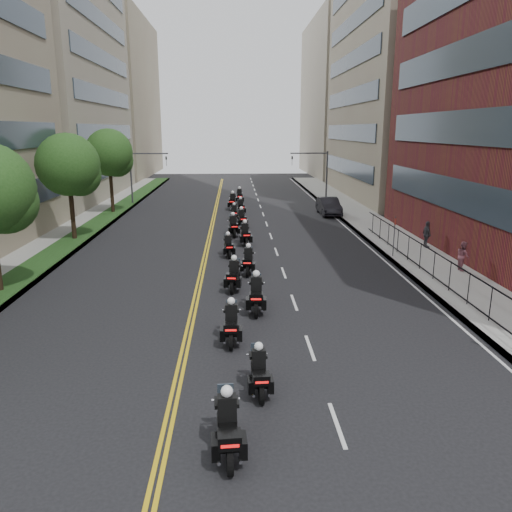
{
  "coord_description": "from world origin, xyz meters",
  "views": [
    {
      "loc": [
        0.43,
        -12.04,
        7.9
      ],
      "look_at": [
        1.53,
        12.81,
        1.56
      ],
      "focal_mm": 35.0,
      "sensor_mm": 36.0,
      "label": 1
    }
  ],
  "objects": [
    {
      "name": "iron_fence",
      "position": [
        11.0,
        12.0,
        0.9
      ],
      "size": [
        0.05,
        28.0,
        1.5
      ],
      "color": "black",
      "rests_on": "sidewalk_right"
    },
    {
      "name": "ground",
      "position": [
        0.0,
        0.0,
        0.0
      ],
      "size": [
        160.0,
        160.0,
        0.0
      ],
      "primitive_type": "plane",
      "color": "black",
      "rests_on": "ground"
    },
    {
      "name": "pedestrian_c",
      "position": [
        13.34,
        20.17,
        1.04
      ],
      "size": [
        0.5,
        1.07,
        1.79
      ],
      "primitive_type": "imported",
      "rotation": [
        0.0,
        0.0,
        1.63
      ],
      "color": "#3E3E45",
      "rests_on": "sidewalk_right"
    },
    {
      "name": "motorcycle_0",
      "position": [
        0.21,
        -1.11,
        0.71
      ],
      "size": [
        0.62,
        2.44,
        1.8
      ],
      "rotation": [
        0.0,
        0.0,
        0.07
      ],
      "color": "black",
      "rests_on": "ground"
    },
    {
      "name": "motorcycle_13",
      "position": [
        1.03,
        41.95,
        0.74
      ],
      "size": [
        0.59,
        2.55,
        1.88
      ],
      "rotation": [
        0.0,
        0.0,
        0.03
      ],
      "color": "black",
      "rests_on": "ground"
    },
    {
      "name": "motorcycle_12",
      "position": [
        0.29,
        38.07,
        0.74
      ],
      "size": [
        0.67,
        2.55,
        1.88
      ],
      "rotation": [
        0.0,
        0.0,
        -0.08
      ],
      "color": "black",
      "rests_on": "ground"
    },
    {
      "name": "street_trees",
      "position": [
        -11.05,
        18.61,
        5.13
      ],
      "size": [
        4.4,
        38.4,
        7.98
      ],
      "color": "#302115",
      "rests_on": "ground"
    },
    {
      "name": "building_right_tan",
      "position": [
        21.48,
        48.0,
        15.0
      ],
      "size": [
        15.11,
        28.0,
        30.0
      ],
      "color": "gray",
      "rests_on": "ground"
    },
    {
      "name": "motorcycle_5",
      "position": [
        1.19,
        14.96,
        0.68
      ],
      "size": [
        0.63,
        2.33,
        1.72
      ],
      "rotation": [
        0.0,
        0.0,
        -0.09
      ],
      "color": "black",
      "rests_on": "ground"
    },
    {
      "name": "building_right_far",
      "position": [
        21.5,
        78.0,
        13.0
      ],
      "size": [
        15.0,
        28.0,
        26.0
      ],
      "primitive_type": "cube",
      "color": "gray",
      "rests_on": "ground"
    },
    {
      "name": "motorcycle_1",
      "position": [
        1.14,
        1.88,
        0.63
      ],
      "size": [
        0.52,
        2.17,
        1.6
      ],
      "rotation": [
        0.0,
        0.0,
        0.05
      ],
      "color": "black",
      "rests_on": "ground"
    },
    {
      "name": "parked_sedan",
      "position": [
        9.4,
        34.52,
        0.81
      ],
      "size": [
        1.79,
        4.94,
        1.62
      ],
      "primitive_type": "imported",
      "rotation": [
        0.0,
        0.0,
        0.02
      ],
      "color": "black",
      "rests_on": "ground"
    },
    {
      "name": "sidewalk_right",
      "position": [
        12.0,
        25.0,
        0.07
      ],
      "size": [
        4.0,
        90.0,
        0.15
      ],
      "primitive_type": "cube",
      "color": "gray",
      "rests_on": "ground"
    },
    {
      "name": "motorcycle_2",
      "position": [
        0.28,
        5.69,
        0.69
      ],
      "size": [
        0.54,
        2.35,
        1.74
      ],
      "rotation": [
        0.0,
        0.0,
        -0.01
      ],
      "color": "black",
      "rests_on": "ground"
    },
    {
      "name": "motorcycle_7",
      "position": [
        1.18,
        22.09,
        0.71
      ],
      "size": [
        0.65,
        2.43,
        1.79
      ],
      "rotation": [
        0.0,
        0.0,
        0.08
      ],
      "color": "black",
      "rests_on": "ground"
    },
    {
      "name": "traffic_signal_left",
      "position": [
        -9.54,
        42.0,
        3.7
      ],
      "size": [
        4.09,
        0.2,
        5.6
      ],
      "color": "#3F3F44",
      "rests_on": "ground"
    },
    {
      "name": "motorcycle_9",
      "position": [
        1.04,
        28.42,
        0.69
      ],
      "size": [
        0.72,
        2.37,
        1.75
      ],
      "rotation": [
        0.0,
        0.0,
        0.13
      ],
      "color": "black",
      "rests_on": "ground"
    },
    {
      "name": "motorcycle_6",
      "position": [
        0.04,
        18.89,
        0.63
      ],
      "size": [
        0.61,
        2.16,
        1.59
      ],
      "rotation": [
        0.0,
        0.0,
        0.11
      ],
      "color": "black",
      "rests_on": "ground"
    },
    {
      "name": "pedestrian_b",
      "position": [
        13.28,
        14.59,
        0.98
      ],
      "size": [
        0.65,
        0.83,
        1.66
      ],
      "primitive_type": "imported",
      "rotation": [
        0.0,
        0.0,
        1.54
      ],
      "color": "#914F5D",
      "rests_on": "sidewalk_right"
    },
    {
      "name": "motorcycle_4",
      "position": [
        0.38,
        12.09,
        0.7
      ],
      "size": [
        0.7,
        2.4,
        1.77
      ],
      "rotation": [
        0.0,
        0.0,
        -0.12
      ],
      "color": "black",
      "rests_on": "ground"
    },
    {
      "name": "building_left_mid",
      "position": [
        -21.98,
        48.0,
        17.0
      ],
      "size": [
        16.11,
        28.0,
        34.0
      ],
      "color": "gray",
      "rests_on": "ground"
    },
    {
      "name": "motorcycle_11",
      "position": [
        1.06,
        34.77,
        0.68
      ],
      "size": [
        0.65,
        2.35,
        1.73
      ],
      "rotation": [
        0.0,
        0.0,
        0.1
      ],
      "color": "black",
      "rests_on": "ground"
    },
    {
      "name": "motorcycle_8",
      "position": [
        0.35,
        25.19,
        0.72
      ],
      "size": [
        0.68,
        2.45,
        1.81
      ],
      "rotation": [
        0.0,
        0.0,
        0.1
      ],
      "color": "black",
      "rests_on": "ground"
    },
    {
      "name": "traffic_signal_right",
      "position": [
        9.54,
        42.0,
        3.7
      ],
      "size": [
        4.09,
        0.2,
        5.6
      ],
      "color": "#3F3F44",
      "rests_on": "ground"
    },
    {
      "name": "grass_strip",
      "position": [
        -11.2,
        25.0,
        0.17
      ],
      "size": [
        2.0,
        90.0,
        0.04
      ],
      "primitive_type": "cube",
      "color": "#1B3915",
      "rests_on": "sidewalk_left"
    },
    {
      "name": "building_left_far",
      "position": [
        -22.0,
        78.0,
        13.0
      ],
      "size": [
        16.0,
        28.0,
        26.0
      ],
      "primitive_type": "cube",
      "color": "gray",
      "rests_on": "ground"
    },
    {
      "name": "motorcycle_10",
      "position": [
        0.44,
        31.83,
        0.63
      ],
      "size": [
        0.51,
        2.16,
        1.59
      ],
      "rotation": [
        0.0,
        0.0,
        0.04
      ],
      "color": "black",
      "rests_on": "ground"
    },
    {
      "name": "motorcycle_3",
      "position": [
        1.37,
        8.92,
        0.74
      ],
      "size": [
        0.62,
        2.53,
        1.87
      ],
      "rotation": [
        0.0,
        0.0,
        -0.05
      ],
      "color": "black",
      "rests_on": "ground"
    },
    {
      "name": "sidewalk_left",
      "position": [
        -12.0,
        25.0,
        0.07
      ],
      "size": [
        4.0,
        90.0,
        0.15
      ],
      "primitive_type": "cube",
      "color": "gray",
      "rests_on": "ground"
    }
  ]
}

